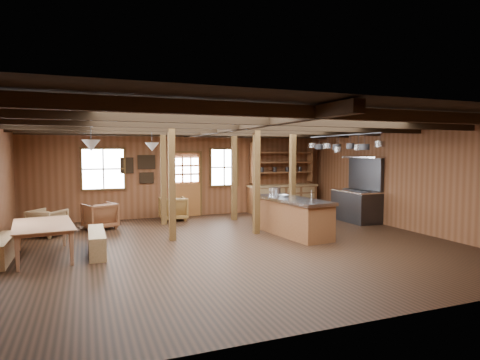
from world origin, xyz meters
The scene contains 21 objects.
room centered at (0.00, 0.00, 1.40)m, with size 10.04×9.04×2.84m.
ceiling_joists centered at (0.00, 0.18, 2.68)m, with size 9.80×8.82×0.18m.
timber_posts centered at (0.52, 2.08, 1.40)m, with size 3.95×2.35×2.80m.
back_door centered at (0.00, 4.45, 0.88)m, with size 1.02×0.08×2.15m.
window_back_left centered at (-2.60, 4.46, 1.60)m, with size 1.32×0.06×1.32m.
window_back_right centered at (1.30, 4.46, 1.60)m, with size 1.02×0.06×1.32m.
notice_boards centered at (-1.50, 4.46, 1.64)m, with size 1.08×0.03×0.90m.
back_counter centered at (3.40, 4.20, 0.60)m, with size 2.55×0.60×2.45m.
pendant_lamps centered at (-2.25, 1.00, 2.25)m, with size 1.86×2.36×0.66m.
pot_rack centered at (3.11, 0.43, 2.29)m, with size 0.39×3.00×0.46m.
kitchen_island centered at (1.80, 0.53, 0.48)m, with size 1.14×2.58×1.20m.
step_stool centered at (3.00, 1.17, 0.18)m, with size 0.40×0.29×0.36m, color olive.
commercial_range centered at (4.65, 1.61, 0.64)m, with size 0.82×1.61×1.99m.
dining_table centered at (-3.90, 0.38, 0.34)m, with size 1.94×1.08×0.68m, color #976544.
bench_wall centered at (-4.65, 0.38, 0.23)m, with size 0.31×1.64×0.45m, color olive.
bench_aisle centered at (-2.93, 0.38, 0.23)m, with size 0.32×1.70×0.47m, color olive.
armchair_a centered at (-2.77, 3.11, 0.36)m, with size 0.77×0.80×0.73m, color brown.
armchair_b centered at (-0.60, 3.80, 0.36)m, with size 0.77×0.80×0.72m, color brown.
armchair_c centered at (-4.04, 2.62, 0.34)m, with size 0.73×0.75×0.68m, color brown.
counter_pot centered at (1.79, 1.53, 1.04)m, with size 0.32×0.32×0.19m, color silver.
bowl centered at (1.74, 0.89, 0.97)m, with size 0.26×0.26×0.06m, color silver.
Camera 1 is at (-3.13, -8.46, 2.12)m, focal length 30.00 mm.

